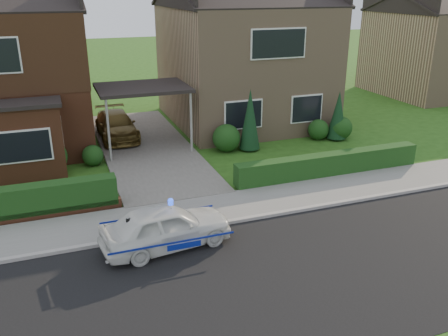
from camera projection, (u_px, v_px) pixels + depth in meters
name	position (u px, v px, depth m)	size (l,w,h in m)	color
ground	(238.00, 286.00, 11.33)	(120.00, 120.00, 0.00)	#254F15
road	(238.00, 286.00, 11.33)	(60.00, 6.00, 0.02)	black
kerb	(200.00, 227.00, 13.98)	(60.00, 0.16, 0.12)	#9E9993
sidewalk	(190.00, 213.00, 14.90)	(60.00, 2.00, 0.10)	slate
driveway	(146.00, 147.00, 20.94)	(3.80, 12.00, 0.12)	#666059
house_right	(243.00, 50.00, 24.14)	(7.50, 8.06, 7.25)	tan
carport_link	(143.00, 89.00, 19.97)	(3.80, 3.00, 2.77)	black
hedge_right	(328.00, 176.00, 17.88)	(7.50, 0.55, 0.80)	#113714
shrub_left_mid	(50.00, 157.00, 17.95)	(1.32, 1.32, 1.32)	#113714
shrub_left_near	(93.00, 155.00, 18.81)	(0.84, 0.84, 0.84)	#113714
shrub_right_near	(226.00, 138.00, 20.38)	(1.20, 1.20, 1.20)	#113714
shrub_right_mid	(318.00, 130.00, 21.99)	(0.96, 0.96, 0.96)	#113714
shrub_right_far	(341.00, 128.00, 22.03)	(1.08, 1.08, 1.08)	#113714
conifer_a	(250.00, 121.00, 20.27)	(0.90, 0.90, 2.60)	black
conifer_b	(338.00, 117.00, 21.76)	(0.90, 0.90, 2.20)	black
neighbour_right	(432.00, 53.00, 30.85)	(6.50, 7.00, 5.20)	tan
police_car	(166.00, 227.00, 12.84)	(3.27, 3.71, 1.38)	white
driveway_car	(116.00, 125.00, 21.87)	(1.63, 4.00, 1.16)	brown
potted_plant_a	(52.00, 198.00, 15.15)	(0.39, 0.26, 0.74)	gray
potted_plant_c	(101.00, 191.00, 15.64)	(0.44, 0.44, 0.78)	gray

